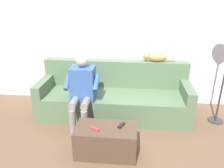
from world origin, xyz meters
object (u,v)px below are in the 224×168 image
at_px(person_solo_seated, 82,87).
at_px(cat_on_backrest, 155,57).
at_px(remote_red, 95,129).
at_px(coffee_table, 106,140).
at_px(couch, 114,97).
at_px(remote_black, 121,125).

height_order(person_solo_seated, cat_on_backrest, person_solo_seated).
distance_m(cat_on_backrest, remote_red, 1.73).
bearing_deg(coffee_table, person_solo_seated, -56.84).
height_order(couch, coffee_table, couch).
xyz_separation_m(coffee_table, person_solo_seated, (0.46, -0.70, 0.45)).
relative_size(couch, remote_black, 19.40).
xyz_separation_m(cat_on_backrest, remote_black, (0.48, 1.30, -0.57)).
bearing_deg(couch, person_solo_seated, 41.19).
distance_m(couch, remote_black, 1.06).
bearing_deg(coffee_table, remote_red, 23.36).
xyz_separation_m(couch, cat_on_backrest, (-0.67, -0.26, 0.67)).
distance_m(couch, cat_on_backrest, 0.98).
height_order(cat_on_backrest, remote_black, cat_on_backrest).
bearing_deg(cat_on_backrest, coffee_table, 63.67).
relative_size(cat_on_backrest, remote_red, 4.46).
bearing_deg(couch, remote_red, 83.56).
distance_m(coffee_table, person_solo_seated, 0.95).
bearing_deg(couch, coffee_table, 90.00).
bearing_deg(remote_red, cat_on_backrest, -86.77).
distance_m(cat_on_backrest, remote_black, 1.50).
distance_m(couch, person_solo_seated, 0.69).
xyz_separation_m(person_solo_seated, cat_on_backrest, (-1.13, -0.66, 0.33)).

